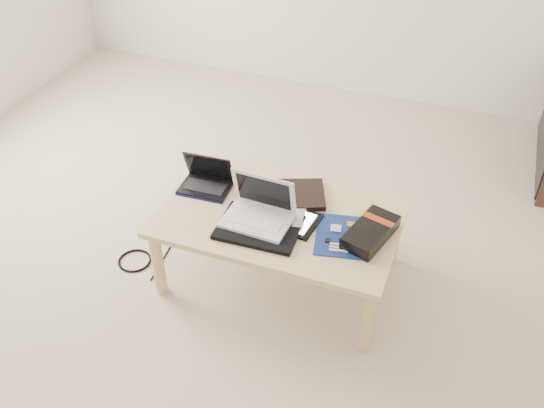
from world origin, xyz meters
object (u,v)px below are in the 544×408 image
at_px(white_laptop, 259,210).
at_px(gpu_box, 371,232).
at_px(netbook, 207,181).
at_px(coffee_table, 280,222).

height_order(white_laptop, gpu_box, white_laptop).
distance_m(netbook, gpu_box, 0.84).
bearing_deg(white_laptop, netbook, 155.34).
distance_m(coffee_table, gpu_box, 0.44).
relative_size(netbook, white_laptop, 0.81).
height_order(netbook, white_laptop, white_laptop).
xyz_separation_m(coffee_table, netbook, (-0.40, 0.07, 0.08)).
relative_size(netbook, gpu_box, 0.78).
height_order(netbook, gpu_box, netbook).
bearing_deg(gpu_box, coffee_table, 177.46).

